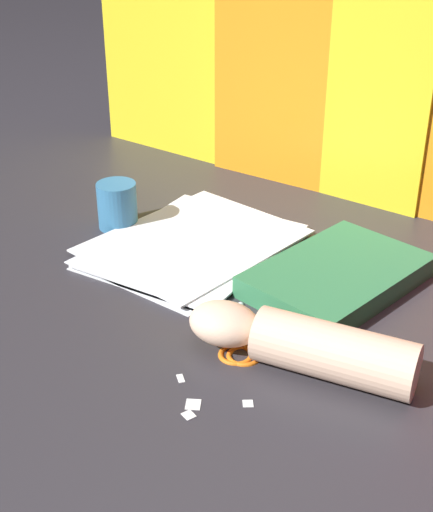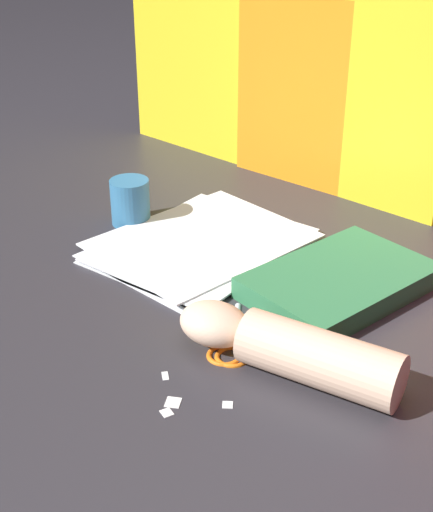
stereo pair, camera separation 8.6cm
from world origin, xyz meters
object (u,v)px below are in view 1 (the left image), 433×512
Objects in this scene: book_closed at (338,276)px; scissors at (243,342)px; hand_forearm at (303,344)px; paper_stack at (193,245)px; mug at (117,205)px.

book_closed is 1.95× the size of scissors.
paper_stack is at bearing 150.61° from hand_forearm.
hand_forearm is at bearing -29.39° from paper_stack.
hand_forearm is at bearing -73.83° from book_closed.
mug is (-0.16, -0.01, 0.04)m from paper_stack.
book_closed is (0.26, 0.03, 0.01)m from paper_stack.
paper_stack is 1.18× the size of hand_forearm.
mug is at bearing 160.96° from hand_forearm.
paper_stack is at bearing 141.50° from scissors.
book_closed is at bearing 106.17° from hand_forearm.
mug is (-0.48, 0.17, 0.01)m from hand_forearm.
paper_stack is at bearing -172.60° from book_closed.
mug is (-0.42, -0.05, 0.02)m from book_closed.
book_closed is 0.42m from mug.
hand_forearm is (0.09, 0.00, 0.03)m from scissors.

